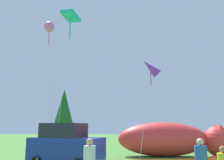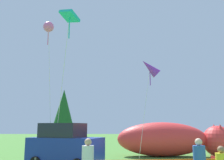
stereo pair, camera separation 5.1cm
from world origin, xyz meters
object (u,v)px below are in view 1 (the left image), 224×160
inflatable_cat (173,141)px  kite_pink_octopus (50,28)px  kite_purple_delta (151,68)px  parked_car (66,145)px  kite_teal_diamond (70,19)px

inflatable_cat → kite_pink_octopus: (-8.78, -2.29, 7.73)m
inflatable_cat → kite_purple_delta: size_ratio=1.19×
parked_car → kite_pink_octopus: size_ratio=0.46×
kite_pink_octopus → kite_purple_delta: (7.11, 1.16, -2.57)m
parked_car → kite_teal_diamond: size_ratio=0.51×
kite_teal_diamond → kite_purple_delta: kite_teal_diamond is taller
kite_teal_diamond → kite_purple_delta: (5.09, 4.47, -1.72)m
parked_car → inflatable_cat: 8.32m
parked_car → kite_pink_octopus: kite_pink_octopus is taller
kite_pink_octopus → parked_car: bearing=-51.2°
kite_teal_diamond → parked_car: bearing=101.0°
kite_teal_diamond → inflatable_cat: bearing=39.7°
parked_car → kite_purple_delta: bearing=52.6°
inflatable_cat → kite_purple_delta: (-1.67, -1.13, 5.15)m
inflatable_cat → kite_teal_diamond: size_ratio=0.99×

